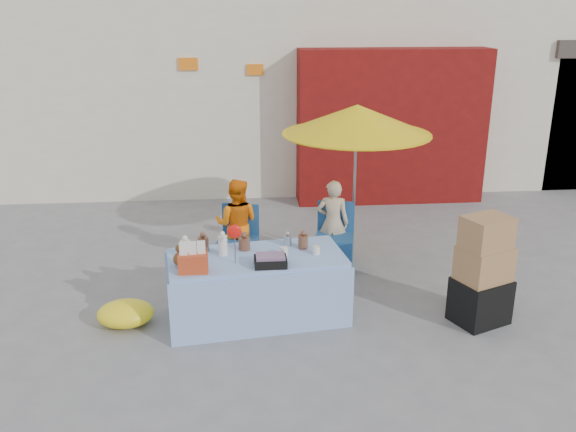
{
  "coord_description": "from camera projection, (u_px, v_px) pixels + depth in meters",
  "views": [
    {
      "loc": [
        -0.46,
        -5.91,
        3.27
      ],
      "look_at": [
        0.11,
        0.6,
        1.0
      ],
      "focal_mm": 38.0,
      "sensor_mm": 36.0,
      "label": 1
    }
  ],
  "objects": [
    {
      "name": "umbrella",
      "position": [
        357.0,
        120.0,
        7.69
      ],
      "size": [
        1.9,
        1.9,
        2.09
      ],
      "color": "gray",
      "rests_on": "ground"
    },
    {
      "name": "chair_right",
      "position": [
        334.0,
        249.0,
        7.94
      ],
      "size": [
        0.58,
        0.57,
        0.85
      ],
      "rotation": [
        0.0,
        0.0,
        -0.23
      ],
      "color": "#1D4B88",
      "rests_on": "ground"
    },
    {
      "name": "ground",
      "position": [
        283.0,
        320.0,
        6.68
      ],
      "size": [
        80.0,
        80.0,
        0.0
      ],
      "primitive_type": "plane",
      "color": "slate",
      "rests_on": "ground"
    },
    {
      "name": "backdrop",
      "position": [
        278.0,
        13.0,
        12.77
      ],
      "size": [
        14.0,
        8.0,
        7.8
      ],
      "color": "silver",
      "rests_on": "ground"
    },
    {
      "name": "vendor_beige",
      "position": [
        333.0,
        223.0,
        7.96
      ],
      "size": [
        0.47,
        0.37,
        1.15
      ],
      "primitive_type": "imported",
      "rotation": [
        0.0,
        0.0,
        2.91
      ],
      "color": "#C7B08D",
      "rests_on": "ground"
    },
    {
      "name": "vendor_orange",
      "position": [
        237.0,
        224.0,
        7.85
      ],
      "size": [
        0.67,
        0.58,
        1.2
      ],
      "primitive_type": "imported",
      "rotation": [
        0.0,
        0.0,
        2.91
      ],
      "color": "orange",
      "rests_on": "ground"
    },
    {
      "name": "box_stack",
      "position": [
        483.0,
        274.0,
        6.47
      ],
      "size": [
        0.68,
        0.62,
        1.21
      ],
      "rotation": [
        0.0,
        0.0,
        0.4
      ],
      "color": "black",
      "rests_on": "ground"
    },
    {
      "name": "market_table",
      "position": [
        256.0,
        286.0,
        6.62
      ],
      "size": [
        2.01,
        1.14,
        1.16
      ],
      "rotation": [
        0.0,
        0.0,
        0.13
      ],
      "color": "#8CACE0",
      "rests_on": "ground"
    },
    {
      "name": "tarp_bundle",
      "position": [
        126.0,
        314.0,
        6.54
      ],
      "size": [
        0.69,
        0.6,
        0.27
      ],
      "primitive_type": "ellipsoid",
      "rotation": [
        0.0,
        0.0,
        -0.21
      ],
      "color": "yellow",
      "rests_on": "ground"
    },
    {
      "name": "chair_left",
      "position": [
        238.0,
        253.0,
        7.83
      ],
      "size": [
        0.58,
        0.57,
        0.85
      ],
      "rotation": [
        0.0,
        0.0,
        -0.23
      ],
      "color": "#1D4B88",
      "rests_on": "ground"
    }
  ]
}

